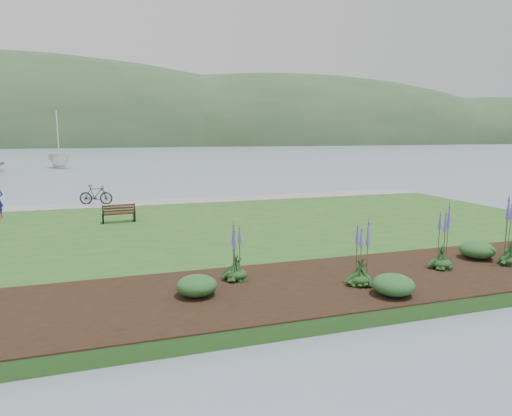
% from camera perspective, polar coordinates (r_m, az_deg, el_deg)
% --- Properties ---
extents(ground, '(600.00, 600.00, 0.00)m').
position_cam_1_polar(ground, '(21.49, -7.89, -2.86)').
color(ground, slate).
rests_on(ground, ground).
extents(lawn, '(34.00, 20.00, 0.40)m').
position_cam_1_polar(lawn, '(19.53, -6.86, -3.46)').
color(lawn, '#25511C').
rests_on(lawn, ground).
extents(shoreline_path, '(34.00, 2.20, 0.03)m').
position_cam_1_polar(shoreline_path, '(28.14, -10.42, 0.79)').
color(shoreline_path, gray).
rests_on(shoreline_path, lawn).
extents(garden_bed, '(24.00, 4.40, 0.04)m').
position_cam_1_polar(garden_bed, '(13.40, 12.85, -8.59)').
color(garden_bed, black).
rests_on(garden_bed, lawn).
extents(far_hillside, '(580.00, 80.00, 38.00)m').
position_cam_1_polar(far_hillside, '(192.22, -11.11, 7.72)').
color(far_hillside, '#2C4A2A').
rests_on(far_hillside, ground).
extents(park_bench, '(1.51, 0.73, 0.91)m').
position_cam_1_polar(park_bench, '(22.11, -16.78, -0.59)').
color(park_bench, black).
rests_on(park_bench, lawn).
extents(bicycle_b, '(1.05, 1.98, 1.15)m').
position_cam_1_polar(bicycle_b, '(28.13, -19.39, 1.56)').
color(bicycle_b, black).
rests_on(bicycle_b, lawn).
extents(sailboat, '(12.13, 12.21, 23.96)m').
position_cam_1_polar(sailboat, '(66.02, -23.30, 4.60)').
color(sailboat, silver).
rests_on(sailboat, ground).
extents(echium_0, '(0.62, 0.62, 1.86)m').
position_cam_1_polar(echium_0, '(12.63, 12.99, -6.36)').
color(echium_0, '#153914').
rests_on(echium_0, garden_bed).
extents(echium_1, '(0.62, 0.62, 2.14)m').
position_cam_1_polar(echium_1, '(14.86, 22.26, -3.97)').
color(echium_1, '#153914').
rests_on(echium_1, garden_bed).
extents(echium_2, '(0.62, 0.62, 2.29)m').
position_cam_1_polar(echium_2, '(16.15, 29.40, -2.83)').
color(echium_2, '#153914').
rests_on(echium_2, garden_bed).
extents(echium_4, '(0.62, 0.62, 1.86)m').
position_cam_1_polar(echium_4, '(12.73, -2.53, -5.99)').
color(echium_4, '#153914').
rests_on(echium_4, garden_bed).
extents(shrub_0, '(1.03, 1.03, 0.51)m').
position_cam_1_polar(shrub_0, '(11.74, -7.41, -9.59)').
color(shrub_0, '#1E4C21').
rests_on(shrub_0, garden_bed).
extents(shrub_1, '(1.06, 1.06, 0.53)m').
position_cam_1_polar(shrub_1, '(12.18, 16.80, -9.18)').
color(shrub_1, '#1E4C21').
rests_on(shrub_1, garden_bed).
extents(shrub_2, '(1.11, 1.11, 0.55)m').
position_cam_1_polar(shrub_2, '(16.66, 25.91, -4.73)').
color(shrub_2, '#1E4C21').
rests_on(shrub_2, garden_bed).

